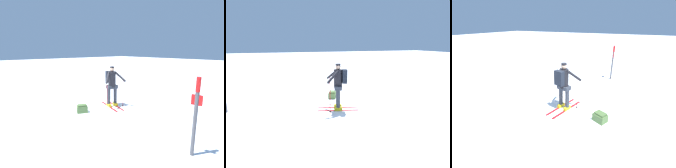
# 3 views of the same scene
# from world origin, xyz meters

# --- Properties ---
(ground_plane) EXTENTS (80.00, 80.00, 0.00)m
(ground_plane) POSITION_xyz_m (0.00, 0.00, 0.00)
(ground_plane) COLOR white
(skier) EXTENTS (0.96, 1.61, 1.74)m
(skier) POSITION_xyz_m (-0.58, -0.16, 1.00)
(skier) COLOR red
(skier) RESTS_ON ground_plane
(dropped_backpack) EXTENTS (0.51, 0.47, 0.31)m
(dropped_backpack) POSITION_xyz_m (0.83, -0.32, 0.15)
(dropped_backpack) COLOR #4C6B38
(dropped_backpack) RESTS_ON ground_plane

